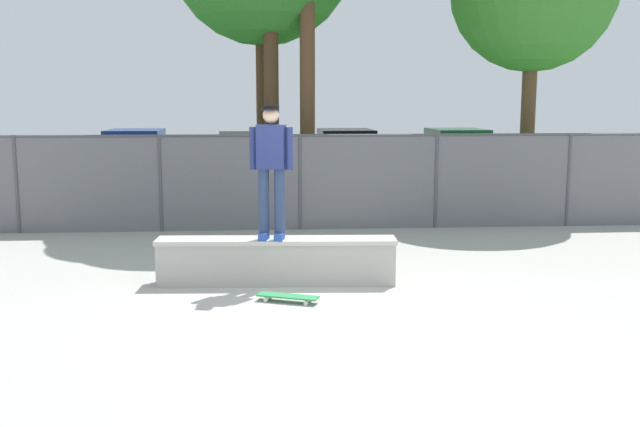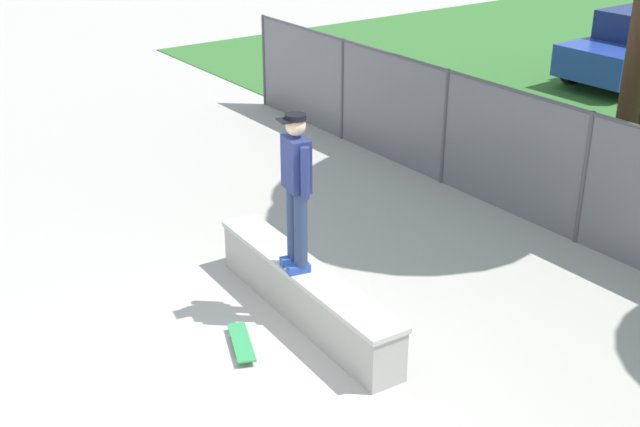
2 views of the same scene
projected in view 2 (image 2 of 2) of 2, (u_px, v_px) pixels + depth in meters
The scene contains 5 objects.
ground_plane at pixel (214, 383), 8.58m from camera, with size 80.00×80.00×0.00m, color #ADAAA3.
concrete_ledge at pixel (305, 293), 9.64m from camera, with size 3.37×0.66×0.65m.
skateboarder at pixel (296, 185), 9.10m from camera, with size 0.59×0.35×1.84m.
skateboard at pixel (241, 342), 9.15m from camera, with size 0.82×0.48×0.09m.
chainlink_fence at pixel (585, 173), 11.21m from camera, with size 16.44×0.07×1.90m.
Camera 2 is at (6.43, -3.24, 5.12)m, focal length 46.57 mm.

